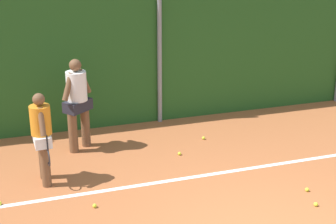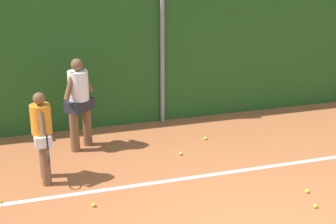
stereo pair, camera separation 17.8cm
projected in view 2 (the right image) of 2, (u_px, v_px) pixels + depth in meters
ground_plane at (224, 196)px, 8.25m from camera, size 25.25×25.25×0.00m
hedge_fence_backdrop at (160, 52)px, 11.12m from camera, size 16.41×0.25×3.18m
fence_post_center at (162, 52)px, 10.95m from camera, size 0.10×0.10×3.24m
court_baseline_paint at (207, 175)px, 8.94m from camera, size 11.99×0.10×0.01m
player_midcourt at (42, 133)px, 8.46m from camera, size 0.35×0.76×1.62m
player_backcourt_far at (79, 99)px, 9.74m from camera, size 0.64×0.58×1.84m
tennis_ball_1 at (93, 205)px, 7.92m from camera, size 0.07×0.07×0.07m
tennis_ball_2 at (307, 191)px, 8.34m from camera, size 0.07×0.07×0.07m
tennis_ball_3 at (180, 154)px, 9.75m from camera, size 0.07×0.07×0.07m
tennis_ball_6 at (315, 206)px, 7.89m from camera, size 0.07×0.07×0.07m
tennis_ball_9 at (205, 138)px, 10.47m from camera, size 0.07×0.07×0.07m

